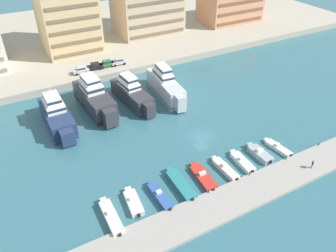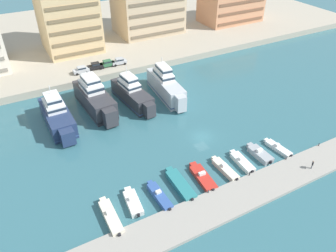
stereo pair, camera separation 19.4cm
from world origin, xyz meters
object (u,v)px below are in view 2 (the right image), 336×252
yacht_charcoal_left (95,98)px  motorboat_grey_right (260,154)px  motorboat_white_mid_right (242,162)px  motorboat_white_left (133,202)px  car_green_mid_left (107,63)px  car_silver_center_left (119,61)px  motorboat_cream_far_left (111,217)px  motorboat_white_far_right (278,148)px  motorboat_cream_center_right (225,169)px  yacht_charcoal_mid_left (132,94)px  motorboat_teal_center_left (180,184)px  pedestrian_near_edge (313,164)px  motorboat_blue_mid_left (159,196)px  yacht_navy_far_left (57,115)px  car_silver_far_left (81,70)px  motorboat_red_center (203,177)px  yacht_silver_center_left (166,86)px  car_black_left (95,66)px

yacht_charcoal_left → motorboat_grey_right: size_ratio=2.93×
motorboat_white_mid_right → motorboat_grey_right: 4.23m
motorboat_white_left → motorboat_grey_right: size_ratio=1.02×
car_green_mid_left → car_silver_center_left: 3.40m
yacht_charcoal_left → motorboat_cream_far_left: yacht_charcoal_left is taller
motorboat_cream_far_left → motorboat_white_far_right: 33.78m
yacht_charcoal_left → car_silver_center_left: yacht_charcoal_left is taller
motorboat_cream_center_right → yacht_charcoal_left: bearing=113.5°
yacht_charcoal_mid_left → motorboat_white_left: size_ratio=2.65×
motorboat_teal_center_left → pedestrian_near_edge: pedestrian_near_edge is taller
motorboat_blue_mid_left → motorboat_teal_center_left: (4.20, 0.66, 0.01)m
yacht_navy_far_left → yacht_charcoal_mid_left: 17.39m
motorboat_teal_center_left → motorboat_grey_right: 16.90m
motorboat_white_left → car_green_mid_left: (12.63, 46.23, 2.36)m
motorboat_teal_center_left → car_silver_far_left: size_ratio=2.03×
motorboat_cream_far_left → motorboat_white_mid_right: (25.17, 0.51, -0.09)m
motorboat_cream_far_left → motorboat_teal_center_left: (12.50, 0.94, -0.06)m
yacht_charcoal_left → motorboat_grey_right: (21.40, -30.42, -2.28)m
motorboat_red_center → motorboat_white_mid_right: motorboat_white_mid_right is taller
yacht_silver_center_left → motorboat_white_mid_right: size_ratio=2.71×
motorboat_cream_center_right → motorboat_white_left: bearing=177.8°
yacht_navy_far_left → car_silver_far_left: yacht_navy_far_left is taller
yacht_charcoal_left → yacht_silver_center_left: (16.77, -2.20, -0.10)m
motorboat_blue_mid_left → car_green_mid_left: car_green_mid_left is taller
motorboat_white_mid_right → car_silver_far_left: size_ratio=1.57×
motorboat_white_far_right → car_silver_far_left: 52.41m
motorboat_red_center → motorboat_white_mid_right: 8.38m
motorboat_cream_far_left → car_black_left: size_ratio=1.87×
motorboat_red_center → motorboat_grey_right: size_ratio=1.22×
motorboat_teal_center_left → motorboat_red_center: size_ratio=1.12×
motorboat_white_left → motorboat_red_center: motorboat_white_left is taller
car_black_left → pedestrian_near_edge: size_ratio=2.45×
yacht_navy_far_left → motorboat_teal_center_left: yacht_navy_far_left is taller
motorboat_white_left → motorboat_grey_right: bearing=-1.1°
motorboat_red_center → car_silver_center_left: (3.32, 46.44, 2.42)m
yacht_charcoal_left → motorboat_white_far_right: 40.13m
yacht_charcoal_left → car_green_mid_left: yacht_charcoal_left is taller
motorboat_cream_center_right → car_silver_far_left: 47.88m
motorboat_teal_center_left → motorboat_white_mid_right: motorboat_white_mid_right is taller
motorboat_grey_right → pedestrian_near_edge: (5.29, -7.36, 1.03)m
yacht_charcoal_left → car_black_left: bearing=71.6°
yacht_charcoal_mid_left → motorboat_cream_far_left: 33.99m
motorboat_teal_center_left → car_black_left: size_ratio=2.01×
yacht_silver_center_left → car_green_mid_left: (-8.04, 18.50, 0.11)m
yacht_navy_far_left → motorboat_blue_mid_left: 29.95m
motorboat_cream_center_right → motorboat_white_far_right: size_ratio=1.07×
motorboat_white_mid_right → car_black_left: (-11.76, 46.84, 2.37)m
motorboat_blue_mid_left → motorboat_teal_center_left: size_ratio=0.84×
yacht_charcoal_mid_left → car_silver_far_left: 18.45m
motorboat_blue_mid_left → motorboat_white_mid_right: 16.87m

